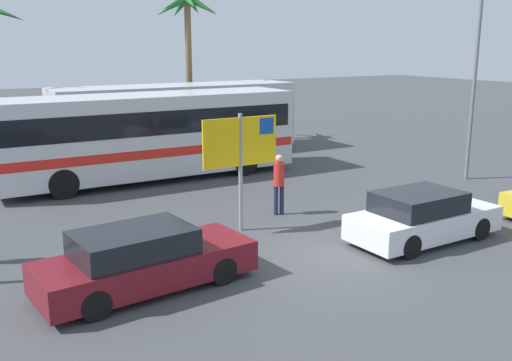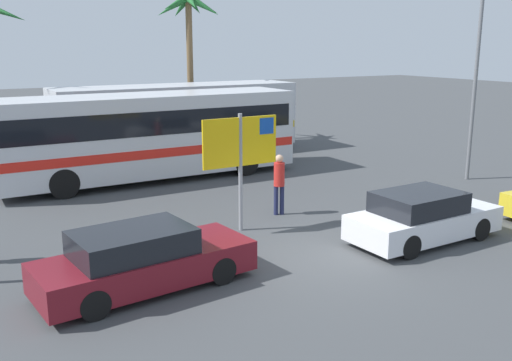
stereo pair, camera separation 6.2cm
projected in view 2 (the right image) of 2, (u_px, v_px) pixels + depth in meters
The scene contains 9 objects.
ground at pixel (327, 257), 13.69m from camera, with size 120.00×120.00×0.00m, color #424447.
bus_front_coach at pixel (149, 132), 21.19m from camera, with size 11.03×2.71×3.17m.
bus_rear_coach at pixel (178, 116), 25.99m from camera, with size 11.03×2.71×3.17m.
ferry_sign at pixel (242, 146), 15.18m from camera, with size 2.20×0.11×3.20m.
car_white at pixel (422, 217), 14.69m from camera, with size 4.15×1.77×1.32m.
car_maroon at pixel (142, 260), 11.79m from camera, with size 4.64×2.11×1.32m.
pedestrian_crossing_lot at pixel (279, 179), 16.87m from camera, with size 0.32×0.32×1.82m.
lamp_post_left_side at pixel (476, 74), 20.68m from camera, with size 0.56×0.20×7.18m.
palm_tree_inland at pixel (189, 21), 28.66m from camera, with size 3.41×3.44×7.43m.
Camera 2 is at (-7.94, -10.29, 4.98)m, focal length 40.18 mm.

